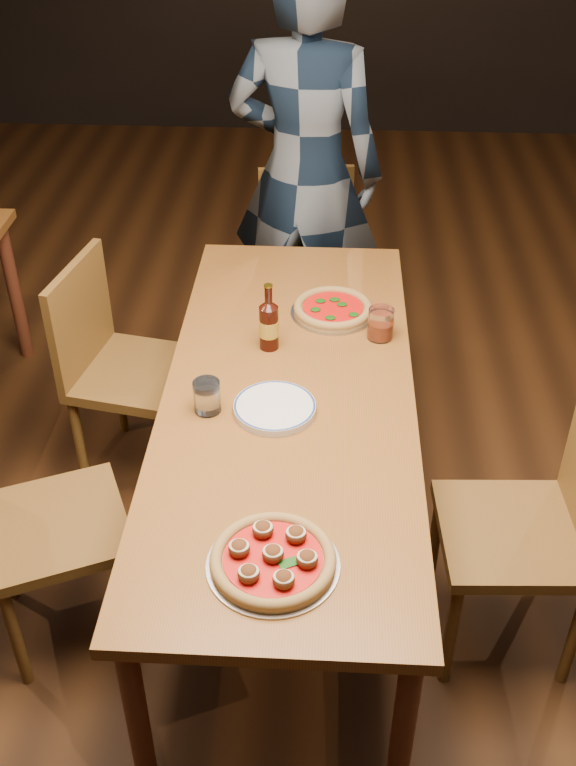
# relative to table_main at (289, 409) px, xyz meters

# --- Properties ---
(ground) EXTENTS (9.00, 9.00, 0.00)m
(ground) POSITION_rel_table_main_xyz_m (0.00, 0.00, -0.68)
(ground) COLOR black
(room_shell) EXTENTS (9.00, 9.00, 9.00)m
(room_shell) POSITION_rel_table_main_xyz_m (0.00, 0.00, 1.18)
(room_shell) COLOR black
(room_shell) RESTS_ON ground
(table_main) EXTENTS (0.80, 2.00, 0.75)m
(table_main) POSITION_rel_table_main_xyz_m (0.00, 0.00, 0.00)
(table_main) COLOR brown
(table_main) RESTS_ON ground
(chair_main_nw) EXTENTS (0.57, 0.57, 0.92)m
(chair_main_nw) POSITION_rel_table_main_xyz_m (-0.71, -0.34, -0.22)
(chair_main_nw) COLOR brown
(chair_main_nw) RESTS_ON ground
(chair_main_sw) EXTENTS (0.52, 0.52, 0.95)m
(chair_main_sw) POSITION_rel_table_main_xyz_m (-0.61, 0.46, -0.20)
(chair_main_sw) COLOR brown
(chair_main_sw) RESTS_ON ground
(chair_main_e) EXTENTS (0.46, 0.46, 0.94)m
(chair_main_e) POSITION_rel_table_main_xyz_m (0.70, -0.31, -0.21)
(chair_main_e) COLOR brown
(chair_main_e) RESTS_ON ground
(chair_end) EXTENTS (0.49, 0.49, 0.93)m
(chair_end) POSITION_rel_table_main_xyz_m (0.03, 1.30, -0.21)
(chair_end) COLOR brown
(chair_end) RESTS_ON ground
(pizza_meatball) EXTENTS (0.34, 0.34, 0.06)m
(pizza_meatball) POSITION_rel_table_main_xyz_m (-0.00, -0.73, 0.09)
(pizza_meatball) COLOR #B7B7BF
(pizza_meatball) RESTS_ON table_main
(pizza_margherita) EXTENTS (0.31, 0.31, 0.04)m
(pizza_margherita) POSITION_rel_table_main_xyz_m (0.13, 0.48, 0.09)
(pizza_margherita) COLOR #B7B7BF
(pizza_margherita) RESTS_ON table_main
(plate_stack) EXTENTS (0.25, 0.25, 0.02)m
(plate_stack) POSITION_rel_table_main_xyz_m (-0.04, -0.10, 0.08)
(plate_stack) COLOR white
(plate_stack) RESTS_ON table_main
(beer_bottle) EXTENTS (0.07, 0.07, 0.24)m
(beer_bottle) POSITION_rel_table_main_xyz_m (-0.08, 0.25, 0.16)
(beer_bottle) COLOR black
(beer_bottle) RESTS_ON table_main
(water_glass) EXTENTS (0.08, 0.08, 0.11)m
(water_glass) POSITION_rel_table_main_xyz_m (-0.25, -0.11, 0.12)
(water_glass) COLOR white
(water_glass) RESTS_ON table_main
(amber_glass) EXTENTS (0.09, 0.09, 0.11)m
(amber_glass) POSITION_rel_table_main_xyz_m (0.30, 0.33, 0.13)
(amber_glass) COLOR #993211
(amber_glass) RESTS_ON table_main
(diner) EXTENTS (0.76, 0.58, 1.87)m
(diner) POSITION_rel_table_main_xyz_m (-0.00, 1.33, 0.25)
(diner) COLOR black
(diner) RESTS_ON ground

